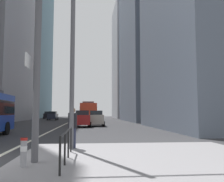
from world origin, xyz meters
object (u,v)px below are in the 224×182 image
object	(u,v)px
city_bus_red_distant	(90,112)
car_oncoming_mid	(48,115)
city_bus_red_receding	(88,112)
car_oncoming_far	(53,116)
car_receding_far	(82,119)
pedestrian_waiting	(73,125)
car_receding_near	(96,118)
bollard_right	(24,151)
street_lamp_post	(73,33)

from	to	relation	value
city_bus_red_distant	car_oncoming_mid	bearing A→B (deg)	172.02
city_bus_red_receding	car_oncoming_far	xyz separation A→B (m)	(-7.76, 13.93, -0.85)
car_receding_far	pedestrian_waiting	world-z (taller)	car_receding_far
car_receding_near	pedestrian_waiting	world-z (taller)	car_receding_near
city_bus_red_distant	car_oncoming_far	distance (m)	11.99
city_bus_red_receding	bollard_right	bearing A→B (deg)	-92.79
car_receding_far	bollard_right	bearing A→B (deg)	-92.84
car_receding_near	car_oncoming_far	distance (m)	25.66
car_receding_near	street_lamp_post	size ratio (longest dim) A/B	0.52
car_receding_far	bollard_right	size ratio (longest dim) A/B	4.85
car_oncoming_mid	car_receding_far	distance (m)	37.46
city_bus_red_receding	car_oncoming_mid	distance (m)	26.48
city_bus_red_receding	pedestrian_waiting	world-z (taller)	city_bus_red_receding
car_receding_far	bollard_right	distance (m)	21.98
pedestrian_waiting	car_oncoming_far	bearing A→B (deg)	99.36
car_oncoming_mid	bollard_right	size ratio (longest dim) A/B	5.04
city_bus_red_receding	bollard_right	distance (m)	33.84
city_bus_red_receding	street_lamp_post	distance (m)	30.54
city_bus_red_receding	pedestrian_waiting	bearing A→B (deg)	-90.95
car_oncoming_far	car_receding_near	bearing A→B (deg)	-69.81
pedestrian_waiting	car_oncoming_mid	bearing A→B (deg)	100.49
car_receding_near	car_receding_far	distance (m)	2.36
city_bus_red_distant	street_lamp_post	bearing A→B (deg)	-90.94
car_receding_far	street_lamp_post	size ratio (longest dim) A/B	0.51
car_oncoming_mid	car_oncoming_far	distance (m)	10.71
car_oncoming_mid	city_bus_red_receding	bearing A→B (deg)	-66.48
city_bus_red_distant	car_receding_far	bearing A→B (deg)	-91.48
street_lamp_post	car_receding_far	bearing A→B (deg)	90.07
car_receding_far	car_receding_near	bearing A→B (deg)	45.43
car_receding_near	car_oncoming_far	bearing A→B (deg)	110.19
bollard_right	pedestrian_waiting	bearing A→B (deg)	72.73
car_receding_near	street_lamp_post	world-z (taller)	street_lamp_post
car_oncoming_mid	bollard_right	world-z (taller)	car_oncoming_mid
car_oncoming_mid	street_lamp_post	size ratio (longest dim) A/B	0.53
car_receding_near	car_receding_far	bearing A→B (deg)	-134.57
street_lamp_post	car_receding_near	bearing A→B (deg)	85.38
car_receding_far	car_oncoming_far	xyz separation A→B (m)	(-7.20, 25.76, 0.00)
city_bus_red_receding	car_receding_near	xyz separation A→B (m)	(1.10, -10.15, -0.85)
city_bus_red_distant	pedestrian_waiting	bearing A→B (deg)	-90.91
street_lamp_post	pedestrian_waiting	size ratio (longest dim) A/B	4.49
car_oncoming_mid	bollard_right	distance (m)	58.73
car_oncoming_far	city_bus_red_receding	bearing A→B (deg)	-60.89
car_receding_far	bollard_right	xyz separation A→B (m)	(-1.09, -21.95, -0.37)
car_receding_far	pedestrian_waiting	size ratio (longest dim) A/B	2.28
car_receding_far	street_lamp_post	bearing A→B (deg)	-89.93
car_oncoming_mid	car_receding_far	bearing A→B (deg)	-74.51
car_oncoming_mid	pedestrian_waiting	size ratio (longest dim) A/B	2.36
city_bus_red_distant	street_lamp_post	xyz separation A→B (m)	(-0.87, -53.08, 3.45)
car_oncoming_far	pedestrian_waiting	bearing A→B (deg)	-80.64
car_oncoming_mid	pedestrian_waiting	xyz separation A→B (m)	(10.06, -54.36, 0.16)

